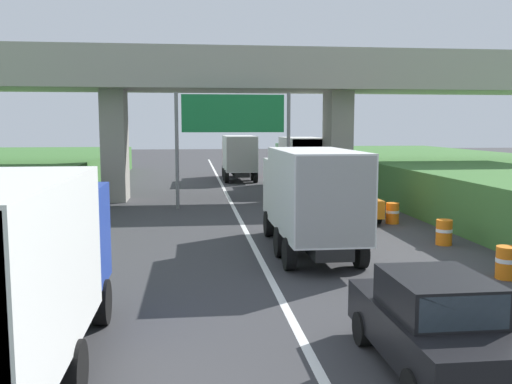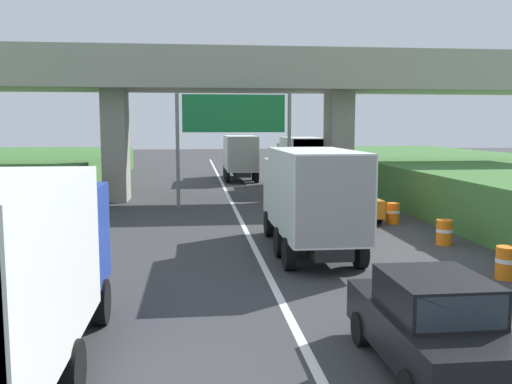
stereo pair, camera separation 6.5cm
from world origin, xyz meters
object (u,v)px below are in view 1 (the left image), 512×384
(truck_blue, at_px, (7,270))
(truck_white, at_px, (309,194))
(overhead_highway_sign, at_px, (233,122))
(car_orange, at_px, (351,201))
(construction_barrel_3, at_px, (392,213))
(construction_barrel_1, at_px, (506,262))
(truck_green, at_px, (300,160))
(car_black, at_px, (433,324))
(truck_red, at_px, (238,155))
(construction_barrel_2, at_px, (444,232))

(truck_blue, relative_size, truck_white, 1.00)
(overhead_highway_sign, xyz_separation_m, car_orange, (4.97, -4.26, -3.52))
(truck_blue, xyz_separation_m, construction_barrel_3, (11.47, 13.96, -1.47))
(car_orange, height_order, construction_barrel_3, car_orange)
(truck_white, relative_size, construction_barrel_1, 8.11)
(car_orange, height_order, construction_barrel_1, car_orange)
(truck_green, distance_m, car_black, 27.93)
(truck_white, height_order, car_orange, truck_white)
(overhead_highway_sign, bearing_deg, car_orange, -40.60)
(overhead_highway_sign, bearing_deg, truck_green, 58.07)
(overhead_highway_sign, distance_m, car_orange, 7.43)
(construction_barrel_3, bearing_deg, truck_white, -133.73)
(overhead_highway_sign, distance_m, car_black, 20.10)
(truck_red, distance_m, truck_white, 25.24)
(truck_blue, relative_size, car_orange, 1.78)
(construction_barrel_1, bearing_deg, construction_barrel_3, 89.99)
(car_orange, bearing_deg, truck_blue, -123.31)
(car_black, height_order, construction_barrel_3, car_black)
(overhead_highway_sign, distance_m, construction_barrel_3, 9.34)
(construction_barrel_1, bearing_deg, truck_blue, -155.76)
(truck_red, height_order, truck_blue, same)
(truck_green, bearing_deg, construction_barrel_1, -86.32)
(truck_red, relative_size, construction_barrel_1, 8.11)
(car_black, height_order, car_orange, same)
(truck_white, xyz_separation_m, construction_barrel_2, (4.98, 0.53, -1.47))
(truck_green, xyz_separation_m, construction_barrel_2, (1.70, -17.95, -1.47))
(construction_barrel_2, bearing_deg, truck_white, -173.95)
(construction_barrel_1, xyz_separation_m, construction_barrel_3, (0.00, 8.79, 0.00))
(truck_red, xyz_separation_m, truck_blue, (-6.52, -34.27, 0.00))
(truck_green, relative_size, car_orange, 1.78)
(truck_white, bearing_deg, truck_red, 90.55)
(truck_blue, xyz_separation_m, truck_white, (6.76, 9.03, 0.00))
(construction_barrel_3, bearing_deg, car_black, -107.73)
(truck_green, bearing_deg, construction_barrel_2, -84.57)
(car_black, distance_m, car_orange, 15.73)
(truck_white, bearing_deg, truck_blue, -126.82)
(car_orange, distance_m, construction_barrel_1, 10.15)
(truck_white, height_order, construction_barrel_2, truck_white)
(truck_green, bearing_deg, overhead_highway_sign, -121.93)
(truck_blue, distance_m, construction_barrel_2, 15.21)
(car_orange, bearing_deg, construction_barrel_2, -72.73)
(truck_red, relative_size, truck_blue, 1.00)
(car_orange, bearing_deg, truck_green, 89.78)
(truck_green, distance_m, construction_barrel_1, 22.44)
(construction_barrel_2, bearing_deg, construction_barrel_1, -93.50)
(construction_barrel_1, height_order, construction_barrel_3, same)
(overhead_highway_sign, height_order, truck_white, overhead_highway_sign)
(car_orange, xyz_separation_m, construction_barrel_1, (1.48, -10.04, -0.40))
(truck_blue, xyz_separation_m, car_black, (6.94, -0.23, -1.08))
(truck_blue, distance_m, truck_white, 11.29)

